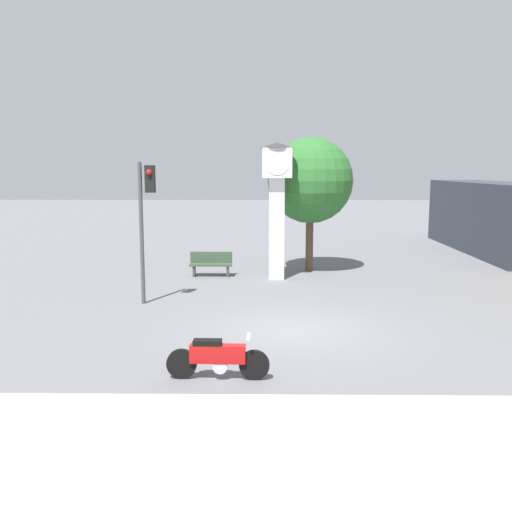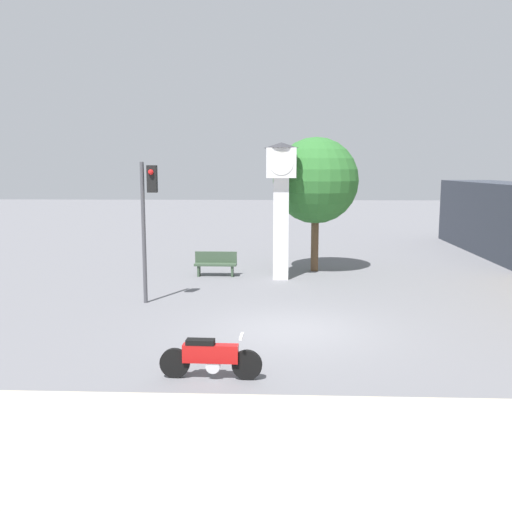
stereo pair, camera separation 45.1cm
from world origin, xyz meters
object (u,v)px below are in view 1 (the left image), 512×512
clock_tower (277,190)px  street_tree (310,181)px  traffic_light (146,207)px  motorcycle (217,358)px  bench (211,263)px

clock_tower → street_tree: 2.19m
clock_tower → traffic_light: 5.66m
motorcycle → traffic_light: (-2.61, 6.25, 2.50)m
motorcycle → traffic_light: traffic_light is taller
clock_tower → motorcycle: bearing=-97.6°
motorcycle → street_tree: 12.66m
clock_tower → traffic_light: (-3.98, -4.00, -0.37)m
traffic_light → bench: bearing=71.4°
clock_tower → street_tree: street_tree is taller
clock_tower → street_tree: (1.35, 1.70, 0.28)m
street_tree → bench: bearing=-162.1°
motorcycle → traffic_light: bearing=114.5°
street_tree → bench: size_ratio=3.30×
motorcycle → bench: (-1.11, 10.72, 0.06)m
motorcycle → traffic_light: 7.22m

